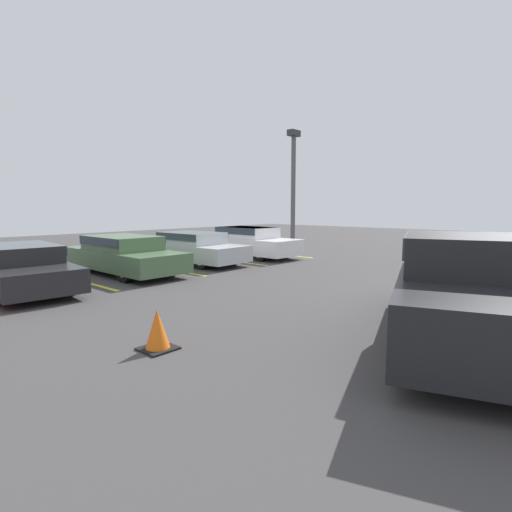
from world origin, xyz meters
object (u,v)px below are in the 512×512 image
object	(u,v)px
parked_sedan_c	(124,253)
light_post	(293,181)
traffic_cone	(157,331)
parked_sedan_b	(20,266)
pickup_truck	(468,287)
parked_sedan_d	(193,247)
parked_sedan_e	(248,241)

from	to	relation	value
parked_sedan_c	light_post	distance (m)	10.43
light_post	traffic_cone	size ratio (longest dim) A/B	9.68
parked_sedan_b	traffic_cone	size ratio (longest dim) A/B	7.91
pickup_truck	light_post	xyz separation A→B (m)	(9.73, 10.61, 2.55)
pickup_truck	parked_sedan_d	distance (m)	10.22
parked_sedan_d	parked_sedan_e	distance (m)	2.90
parked_sedan_c	pickup_truck	bearing A→B (deg)	2.31
traffic_cone	parked_sedan_d	bearing A→B (deg)	47.20
pickup_truck	parked_sedan_e	distance (m)	11.19
pickup_truck	parked_sedan_d	bearing A→B (deg)	56.24
pickup_truck	traffic_cone	world-z (taller)	pickup_truck
pickup_truck	parked_sedan_e	size ratio (longest dim) A/B	1.31
parked_sedan_c	parked_sedan_e	world-z (taller)	parked_sedan_e
pickup_truck	parked_sedan_b	bearing A→B (deg)	90.35
parked_sedan_b	parked_sedan_c	world-z (taller)	parked_sedan_c
pickup_truck	parked_sedan_c	distance (m)	9.81
parked_sedan_e	light_post	bearing A→B (deg)	102.87
parked_sedan_b	light_post	size ratio (longest dim) A/B	0.82
parked_sedan_b	parked_sedan_e	distance (m)	8.83
light_post	traffic_cone	world-z (taller)	light_post
parked_sedan_e	light_post	world-z (taller)	light_post
parked_sedan_b	traffic_cone	distance (m)	6.22
parked_sedan_d	parked_sedan_e	xyz separation A→B (m)	(2.89, -0.12, 0.04)
parked_sedan_d	parked_sedan_e	bearing A→B (deg)	86.24
parked_sedan_d	light_post	distance (m)	7.71
light_post	traffic_cone	xyz separation A→B (m)	(-13.28, -7.33, -3.11)
parked_sedan_b	parked_sedan_d	distance (m)	5.95
pickup_truck	parked_sedan_e	xyz separation A→B (m)	(5.47, 9.77, -0.18)
parked_sedan_b	traffic_cone	xyz separation A→B (m)	(-0.19, -6.21, -0.34)
light_post	parked_sedan_b	bearing A→B (deg)	-175.09
parked_sedan_b	parked_sedan_d	bearing A→B (deg)	99.15
parked_sedan_b	pickup_truck	bearing A→B (deg)	24.76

